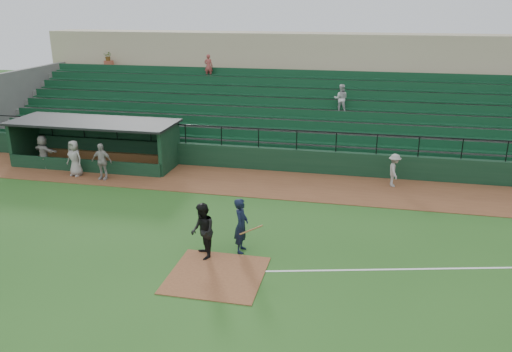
# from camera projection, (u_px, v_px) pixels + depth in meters

# --- Properties ---
(ground) EXTENTS (90.00, 90.00, 0.00)m
(ground) POSITION_uv_depth(u_px,v_px,m) (225.00, 261.00, 17.36)
(ground) COLOR #23511A
(ground) RESTS_ON ground
(warning_track) EXTENTS (40.00, 4.00, 0.03)m
(warning_track) POSITION_uv_depth(u_px,v_px,m) (269.00, 184.00, 24.76)
(warning_track) COLOR brown
(warning_track) RESTS_ON ground
(home_plate_dirt) EXTENTS (3.00, 3.00, 0.03)m
(home_plate_dirt) POSITION_uv_depth(u_px,v_px,m) (216.00, 275.00, 16.43)
(home_plate_dirt) COLOR brown
(home_plate_dirt) RESTS_ON ground
(foul_line) EXTENTS (17.49, 4.44, 0.01)m
(foul_line) POSITION_uv_depth(u_px,v_px,m) (468.00, 268.00, 16.86)
(foul_line) COLOR white
(foul_line) RESTS_ON ground
(stadium_structure) EXTENTS (38.00, 13.08, 6.40)m
(stadium_structure) POSITION_uv_depth(u_px,v_px,m) (295.00, 105.00, 31.86)
(stadium_structure) COLOR black
(stadium_structure) RESTS_ON ground
(dugout) EXTENTS (8.90, 3.20, 2.42)m
(dugout) POSITION_uv_depth(u_px,v_px,m) (99.00, 139.00, 27.75)
(dugout) COLOR black
(dugout) RESTS_ON ground
(batter_at_plate) EXTENTS (1.05, 0.74, 1.98)m
(batter_at_plate) POSITION_uv_depth(u_px,v_px,m) (241.00, 225.00, 17.72)
(batter_at_plate) COLOR black
(batter_at_plate) RESTS_ON ground
(umpire) EXTENTS (1.11, 1.20, 1.97)m
(umpire) POSITION_uv_depth(u_px,v_px,m) (203.00, 231.00, 17.28)
(umpire) COLOR black
(umpire) RESTS_ON ground
(runner) EXTENTS (0.69, 1.08, 1.59)m
(runner) POSITION_uv_depth(u_px,v_px,m) (394.00, 170.00, 24.14)
(runner) COLOR #9D9893
(runner) RESTS_ON warning_track
(dugout_player_a) EXTENTS (1.08, 0.47, 1.83)m
(dugout_player_a) POSITION_uv_depth(u_px,v_px,m) (102.00, 161.00, 25.09)
(dugout_player_a) COLOR #A9A39E
(dugout_player_a) RESTS_ON warning_track
(dugout_player_b) EXTENTS (1.01, 0.78, 1.82)m
(dugout_player_b) POSITION_uv_depth(u_px,v_px,m) (75.00, 158.00, 25.62)
(dugout_player_b) COLOR gray
(dugout_player_b) RESTS_ON warning_track
(dugout_player_c) EXTENTS (1.73, 1.07, 1.78)m
(dugout_player_c) POSITION_uv_depth(u_px,v_px,m) (44.00, 152.00, 26.82)
(dugout_player_c) COLOR gray
(dugout_player_c) RESTS_ON warning_track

